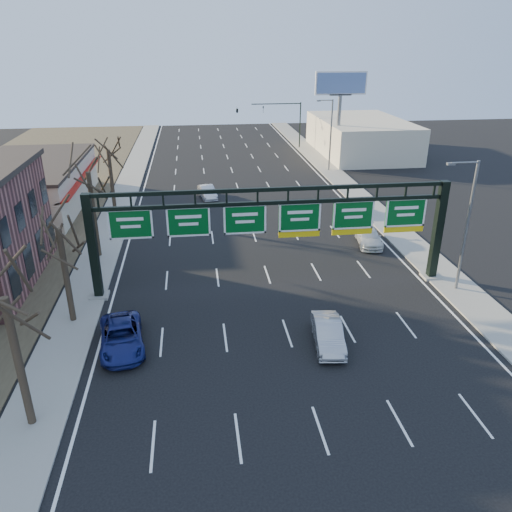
{
  "coord_description": "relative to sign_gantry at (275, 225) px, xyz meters",
  "views": [
    {
      "loc": [
        -5.01,
        -22.71,
        15.97
      ],
      "look_at": [
        -1.32,
        6.23,
        3.2
      ],
      "focal_mm": 35.0,
      "sensor_mm": 36.0,
      "label": 1
    }
  ],
  "objects": [
    {
      "name": "building_right_distant",
      "position": [
        19.84,
        42.0,
        -2.13
      ],
      "size": [
        12.0,
        20.0,
        5.0
      ],
      "primitive_type": "cube",
      "color": "#B8AF98",
      "rests_on": "ground"
    },
    {
      "name": "cream_strip",
      "position": [
        -21.64,
        21.0,
        -2.27
      ],
      "size": [
        10.9,
        18.4,
        4.7
      ],
      "color": "#B8AF98",
      "rests_on": "ground"
    },
    {
      "name": "billboard_right",
      "position": [
        14.84,
        36.98,
        4.43
      ],
      "size": [
        7.0,
        0.5,
        12.0
      ],
      "color": "slate",
      "rests_on": "ground"
    },
    {
      "name": "car_blue_suv",
      "position": [
        -9.63,
        -6.32,
        -3.93
      ],
      "size": [
        3.06,
        5.36,
        1.41
      ],
      "primitive_type": "imported",
      "rotation": [
        0.0,
        0.0,
        0.15
      ],
      "color": "navy",
      "rests_on": "ground"
    },
    {
      "name": "tree_gantry",
      "position": [
        -12.96,
        -3.0,
        2.48
      ],
      "size": [
        3.6,
        3.6,
        8.48
      ],
      "color": "black",
      "rests_on": "sidewalk_left"
    },
    {
      "name": "sidewalk_left",
      "position": [
        -12.96,
        12.0,
        -4.57
      ],
      "size": [
        3.0,
        120.0,
        0.12
      ],
      "primitive_type": "cube",
      "color": "gray",
      "rests_on": "ground"
    },
    {
      "name": "car_white_wagon",
      "position": [
        9.18,
        6.85,
        -3.97
      ],
      "size": [
        2.52,
        4.79,
        1.32
      ],
      "primitive_type": "imported",
      "rotation": [
        0.0,
        0.0,
        -0.15
      ],
      "color": "silver",
      "rests_on": "ground"
    },
    {
      "name": "car_silver_sedan",
      "position": [
        1.89,
        -7.47,
        -3.92
      ],
      "size": [
        1.98,
        4.44,
        1.42
      ],
      "primitive_type": "imported",
      "rotation": [
        0.0,
        0.0,
        -0.11
      ],
      "color": "#A2A2A6",
      "rests_on": "ground"
    },
    {
      "name": "streetlight_near",
      "position": [
        12.31,
        -2.0,
        0.45
      ],
      "size": [
        2.15,
        0.22,
        9.0
      ],
      "color": "slate",
      "rests_on": "sidewalk_right"
    },
    {
      "name": "lane_markings",
      "position": [
        -0.16,
        12.0,
        -4.62
      ],
      "size": [
        21.6,
        120.0,
        0.01
      ],
      "primitive_type": "cube",
      "color": "white",
      "rests_on": "ground"
    },
    {
      "name": "tree_far",
      "position": [
        -12.96,
        17.0,
        2.86
      ],
      "size": [
        3.6,
        3.6,
        8.86
      ],
      "color": "black",
      "rests_on": "sidewalk_left"
    },
    {
      "name": "sign_gantry",
      "position": [
        0.0,
        0.0,
        0.0
      ],
      "size": [
        24.6,
        1.2,
        7.2
      ],
      "color": "black",
      "rests_on": "ground"
    },
    {
      "name": "streetlight_far",
      "position": [
        12.31,
        32.0,
        0.45
      ],
      "size": [
        2.15,
        0.22,
        9.0
      ],
      "color": "slate",
      "rests_on": "sidewalk_right"
    },
    {
      "name": "tree_mid",
      "position": [
        -12.96,
        7.0,
        3.23
      ],
      "size": [
        3.6,
        3.6,
        9.24
      ],
      "color": "black",
      "rests_on": "sidewalk_left"
    },
    {
      "name": "car_grey_far",
      "position": [
        10.34,
        14.65,
        -3.96
      ],
      "size": [
        2.3,
        4.13,
        1.33
      ],
      "primitive_type": "imported",
      "rotation": [
        0.0,
        0.0,
        0.2
      ],
      "color": "#414446",
      "rests_on": "ground"
    },
    {
      "name": "traffic_signal_mast",
      "position": [
        5.53,
        47.0,
        0.87
      ],
      "size": [
        10.16,
        0.54,
        7.0
      ],
      "color": "black",
      "rests_on": "ground"
    },
    {
      "name": "ground",
      "position": [
        -0.16,
        -8.0,
        -4.63
      ],
      "size": [
        160.0,
        160.0,
        0.0
      ],
      "primitive_type": "plane",
      "color": "black",
      "rests_on": "ground"
    },
    {
      "name": "sidewalk_right",
      "position": [
        12.64,
        12.0,
        -4.57
      ],
      "size": [
        3.0,
        120.0,
        0.12
      ],
      "primitive_type": "cube",
      "color": "gray",
      "rests_on": "ground"
    },
    {
      "name": "car_silver_distant",
      "position": [
        -3.79,
        21.75,
        -3.96
      ],
      "size": [
        2.13,
        4.26,
        1.34
      ],
      "primitive_type": "imported",
      "rotation": [
        0.0,
        0.0,
        0.18
      ],
      "color": "#BCBBC0",
      "rests_on": "ground"
    }
  ]
}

